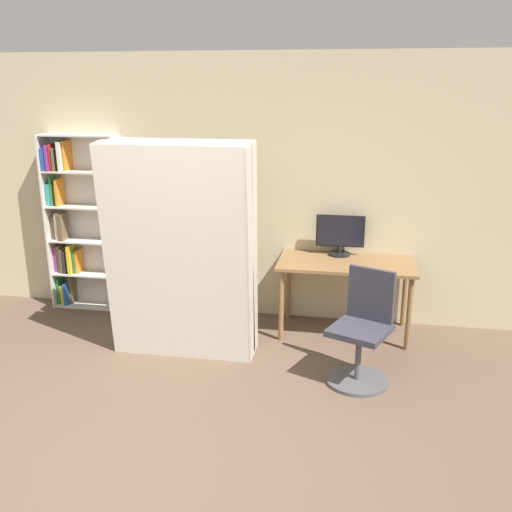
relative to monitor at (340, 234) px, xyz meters
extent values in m
plane|color=brown|center=(-1.23, -2.77, -0.96)|extent=(16.00, 16.00, 0.00)
cube|color=#C6B793|center=(-1.23, 0.16, 0.39)|extent=(8.00, 0.06, 2.70)
cube|color=brown|center=(0.08, -0.21, -0.23)|extent=(1.31, 0.68, 0.03)
cylinder|color=brown|center=(-0.52, -0.50, -0.60)|extent=(0.05, 0.05, 0.71)
cylinder|color=brown|center=(0.67, -0.50, -0.60)|extent=(0.05, 0.05, 0.71)
cylinder|color=brown|center=(-0.52, 0.07, -0.60)|extent=(0.05, 0.05, 0.71)
cylinder|color=brown|center=(0.67, 0.07, -0.60)|extent=(0.05, 0.05, 0.71)
cylinder|color=black|center=(0.00, 0.00, -0.20)|extent=(0.22, 0.22, 0.02)
cylinder|color=black|center=(0.00, 0.00, -0.15)|extent=(0.04, 0.04, 0.08)
cube|color=black|center=(0.00, 0.00, 0.03)|extent=(0.48, 0.02, 0.32)
cube|color=black|center=(0.00, 0.00, 0.03)|extent=(0.46, 0.03, 0.29)
cylinder|color=#4C4C51|center=(0.22, -1.20, -0.94)|extent=(0.52, 0.52, 0.03)
cylinder|color=#4C4C51|center=(0.22, -1.20, -0.72)|extent=(0.05, 0.05, 0.41)
cube|color=#33333D|center=(0.22, -1.20, -0.49)|extent=(0.58, 0.58, 0.05)
cube|color=#33333D|center=(0.30, -1.01, -0.24)|extent=(0.38, 0.19, 0.45)
cube|color=beige|center=(-3.12, 0.00, -0.01)|extent=(0.02, 0.26, 1.89)
cube|color=beige|center=(-2.31, 0.00, -0.01)|extent=(0.02, 0.26, 1.89)
cube|color=beige|center=(-2.71, 0.12, -0.01)|extent=(0.83, 0.02, 1.89)
cube|color=beige|center=(-2.71, 0.00, -0.95)|extent=(0.79, 0.22, 0.02)
cube|color=beige|center=(-2.71, 0.00, -0.57)|extent=(0.79, 0.22, 0.02)
cube|color=beige|center=(-2.71, 0.00, -0.20)|extent=(0.79, 0.22, 0.02)
cube|color=beige|center=(-2.71, 0.00, 0.18)|extent=(0.79, 0.22, 0.02)
cube|color=beige|center=(-2.71, 0.00, 0.55)|extent=(0.79, 0.22, 0.02)
cube|color=beige|center=(-2.71, 0.00, 0.93)|extent=(0.79, 0.22, 0.02)
cube|color=#287A38|center=(-3.08, 0.00, -0.79)|extent=(0.03, 0.14, 0.30)
cube|color=gold|center=(-3.04, 0.00, -0.83)|extent=(0.04, 0.13, 0.22)
cube|color=#1E4C9E|center=(-3.00, 0.00, -0.82)|extent=(0.03, 0.17, 0.25)
cube|color=brown|center=(-2.96, 0.04, -0.79)|extent=(0.03, 0.12, 0.30)
cube|color=#7A2D84|center=(-3.08, 0.02, -0.42)|extent=(0.03, 0.14, 0.29)
cube|color=brown|center=(-3.04, 0.02, -0.42)|extent=(0.04, 0.15, 0.30)
cube|color=brown|center=(-3.00, -0.03, -0.43)|extent=(0.02, 0.12, 0.27)
cube|color=#232328|center=(-2.97, 0.00, -0.44)|extent=(0.03, 0.17, 0.25)
cube|color=gold|center=(-2.94, 0.00, -0.43)|extent=(0.02, 0.13, 0.27)
cube|color=gold|center=(-2.90, -0.03, -0.41)|extent=(0.03, 0.15, 0.32)
cube|color=#287A38|center=(-2.86, 0.00, -0.44)|extent=(0.02, 0.13, 0.26)
cube|color=orange|center=(-2.84, 0.02, -0.44)|extent=(0.02, 0.16, 0.26)
cube|color=brown|center=(-3.09, 0.03, -0.06)|extent=(0.02, 0.14, 0.26)
cube|color=brown|center=(-3.06, 0.03, -0.06)|extent=(0.04, 0.15, 0.25)
cube|color=silver|center=(-3.02, 0.00, -0.04)|extent=(0.03, 0.16, 0.29)
cube|color=brown|center=(-2.99, -0.01, -0.04)|extent=(0.03, 0.17, 0.31)
cube|color=brown|center=(-2.95, -0.04, -0.04)|extent=(0.03, 0.14, 0.29)
cube|color=teal|center=(-3.08, 0.01, 0.30)|extent=(0.04, 0.17, 0.23)
cube|color=#287A38|center=(-3.04, 0.00, 0.34)|extent=(0.02, 0.13, 0.31)
cube|color=brown|center=(-3.01, 0.02, 0.29)|extent=(0.02, 0.14, 0.22)
cube|color=orange|center=(-2.98, 0.01, 0.33)|extent=(0.03, 0.18, 0.29)
cube|color=#1E4C9E|center=(-3.08, -0.01, 0.68)|extent=(0.04, 0.19, 0.24)
cube|color=#7A2D84|center=(-3.03, -0.04, 0.69)|extent=(0.03, 0.13, 0.27)
cube|color=red|center=(-3.00, -0.01, 0.70)|extent=(0.02, 0.17, 0.28)
cube|color=brown|center=(-2.97, -0.03, 0.68)|extent=(0.02, 0.14, 0.24)
cube|color=#287A38|center=(-2.93, 0.02, 0.72)|extent=(0.03, 0.15, 0.31)
cube|color=silver|center=(-2.89, -0.01, 0.71)|extent=(0.04, 0.18, 0.30)
cube|color=orange|center=(-2.86, 0.02, 0.71)|extent=(0.02, 0.18, 0.31)
cube|color=beige|center=(-1.36, -1.01, 0.01)|extent=(1.29, 0.37, 1.95)
cube|color=beige|center=(-0.72, -1.01, 0.01)|extent=(0.01, 0.37, 1.91)
cube|color=beige|center=(-1.36, -0.80, 0.01)|extent=(1.29, 0.27, 1.94)
cube|color=beige|center=(-0.72, -0.80, 0.01)|extent=(0.01, 0.27, 1.90)
camera|label=1|loc=(0.14, -5.54, 1.44)|focal=40.00mm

